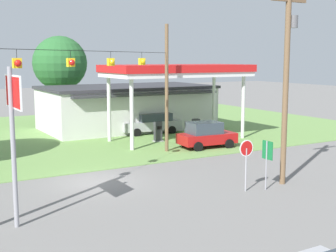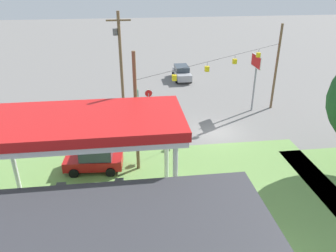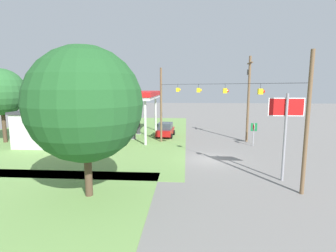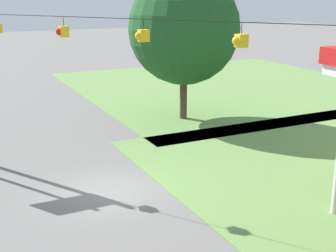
% 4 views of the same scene
% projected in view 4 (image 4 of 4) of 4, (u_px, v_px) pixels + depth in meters
% --- Properties ---
extents(ground_plane, '(160.00, 160.00, 0.00)m').
position_uv_depth(ground_plane, '(108.00, 192.00, 18.35)').
color(ground_plane, slate).
extents(grass_verge_opposite_corner, '(24.00, 24.00, 0.04)m').
position_uv_depth(grass_verge_opposite_corner, '(227.00, 86.00, 38.93)').
color(grass_verge_opposite_corner, '#6B934C').
rests_on(grass_verge_opposite_corner, ground).
extents(signal_span_gantry, '(14.59, 10.24, 8.57)m').
position_uv_depth(signal_span_gantry, '(103.00, 74.00, 17.05)').
color(signal_span_gantry, brown).
rests_on(signal_span_gantry, ground).
extents(tree_west_verge, '(6.60, 6.60, 8.78)m').
position_uv_depth(tree_west_verge, '(184.00, 29.00, 27.40)').
color(tree_west_verge, '#4C3828').
rests_on(tree_west_verge, ground).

